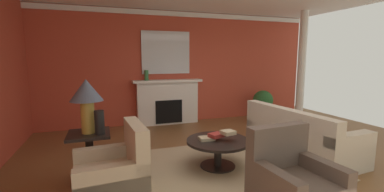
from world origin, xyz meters
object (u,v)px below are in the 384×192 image
coffee_table (218,147)px  side_table (90,153)px  mantel_mirror (166,53)px  table_lamp (87,95)px  vase_mantel_left (146,75)px  vase_on_side_table (99,122)px  armchair_facing_fireplace (293,187)px  potted_plant (263,102)px  fireplace (168,103)px  sofa (299,137)px  armchair_near_window (114,178)px

coffee_table → side_table: bearing=175.1°
mantel_mirror → table_lamp: 3.50m
vase_mantel_left → vase_on_side_table: bearing=-111.0°
mantel_mirror → armchair_facing_fireplace: (0.37, -4.51, -1.56)m
coffee_table → potted_plant: size_ratio=1.20×
fireplace → sofa: (1.75, -2.89, -0.26)m
vase_mantel_left → mantel_mirror: bearing=17.2°
armchair_facing_fireplace → mantel_mirror: bearing=94.6°
fireplace → armchair_near_window: size_ratio=1.89×
side_table → armchair_facing_fireplace: bearing=-36.0°
sofa → coffee_table: bearing=-177.0°
fireplace → sofa: bearing=-58.8°
potted_plant → sofa: bearing=-110.1°
coffee_table → mantel_mirror: bearing=91.7°
side_table → vase_mantel_left: size_ratio=2.71×
mantel_mirror → coffee_table: bearing=-88.3°
armchair_near_window → potted_plant: 5.20m
armchair_near_window → table_lamp: bearing=113.0°
sofa → side_table: 3.56m
armchair_near_window → sofa: bearing=10.6°
mantel_mirror → potted_plant: mantel_mirror is taller
coffee_table → vase_on_side_table: (-1.75, 0.04, 0.53)m
side_table → vase_on_side_table: (0.15, -0.12, 0.46)m
mantel_mirror → armchair_facing_fireplace: bearing=-85.4°
fireplace → armchair_facing_fireplace: 4.41m
armchair_near_window → armchair_facing_fireplace: size_ratio=1.00×
fireplace → vase_on_side_table: size_ratio=5.47×
fireplace → vase_mantel_left: size_ratio=6.97×
sofa → side_table: size_ratio=3.09×
side_table → potted_plant: potted_plant is taller
table_lamp → vase_mantel_left: (1.26, 2.76, 0.08)m
coffee_table → table_lamp: (-1.90, 0.16, 0.89)m
armchair_facing_fireplace → side_table: bearing=144.0°
fireplace → mantel_mirror: bearing=90.0°
fireplace → sofa: 3.39m
vase_mantel_left → potted_plant: bearing=-6.3°
table_lamp → vase_mantel_left: table_lamp is taller
table_lamp → coffee_table: bearing=-4.9°
mantel_mirror → armchair_near_window: size_ratio=1.34×
mantel_mirror → vase_mantel_left: mantel_mirror is taller
mantel_mirror → table_lamp: size_ratio=1.70×
side_table → coffee_table: bearing=-4.9°
armchair_near_window → potted_plant: size_ratio=1.14×
coffee_table → side_table: side_table is taller
potted_plant → side_table: bearing=-151.6°
mantel_mirror → table_lamp: bearing=-121.6°
side_table → table_lamp: table_lamp is taller
coffee_table → potted_plant: bearing=45.1°
vase_on_side_table → potted_plant: size_ratio=0.40×
mantel_mirror → sofa: mantel_mirror is taller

